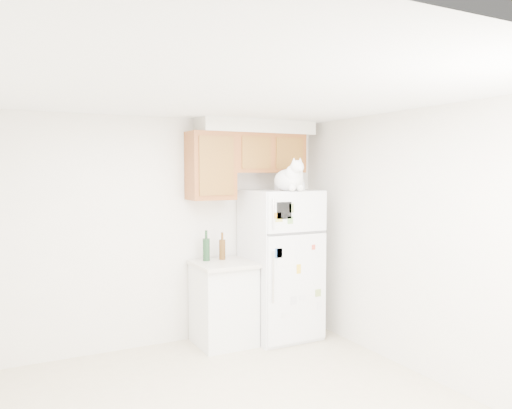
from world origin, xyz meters
TOP-DOWN VIEW (x-y plane):
  - room_shell at (0.12, 0.24)m, footprint 3.84×4.04m
  - refrigerator at (1.27, 1.61)m, footprint 0.76×0.78m
  - base_counter at (0.58, 1.68)m, footprint 0.64×0.64m
  - cat at (1.25, 1.35)m, footprint 0.36×0.52m
  - storage_box_back at (1.38, 1.72)m, footprint 0.18×0.13m
  - storage_box_front at (1.47, 1.58)m, footprint 0.16×0.12m
  - bottle_green at (0.44, 1.82)m, footprint 0.08×0.08m
  - bottle_amber at (0.63, 1.81)m, footprint 0.07×0.07m

SIDE VIEW (x-z plane):
  - base_counter at x=0.58m, z-range 0.00..0.92m
  - refrigerator at x=1.27m, z-range 0.00..1.70m
  - bottle_amber at x=0.63m, z-range 0.92..1.23m
  - bottle_green at x=0.44m, z-range 0.92..1.26m
  - room_shell at x=0.12m, z-range 0.41..2.93m
  - storage_box_front at x=1.47m, z-range 1.70..1.79m
  - storage_box_back at x=1.38m, z-range 1.70..1.80m
  - cat at x=1.25m, z-range 1.65..2.02m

